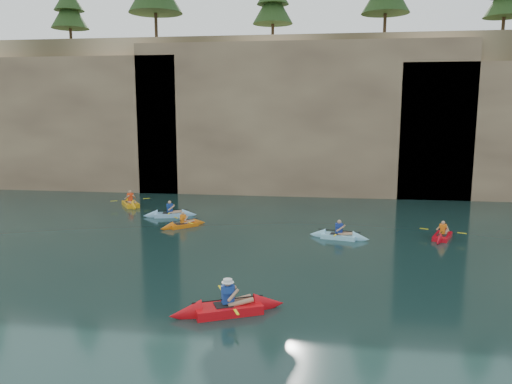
# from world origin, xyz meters

# --- Properties ---
(ground) EXTENTS (160.00, 160.00, 0.00)m
(ground) POSITION_xyz_m (0.00, 0.00, 0.00)
(ground) COLOR black
(ground) RESTS_ON ground
(cliff) EXTENTS (70.00, 16.00, 12.00)m
(cliff) POSITION_xyz_m (0.00, 30.00, 6.00)
(cliff) COLOR tan
(cliff) RESTS_ON ground
(cliff_slab_west) EXTENTS (26.00, 2.40, 10.56)m
(cliff_slab_west) POSITION_xyz_m (-20.00, 22.60, 5.28)
(cliff_slab_west) COLOR tan
(cliff_slab_west) RESTS_ON ground
(cliff_slab_center) EXTENTS (24.00, 2.40, 11.40)m
(cliff_slab_center) POSITION_xyz_m (2.00, 22.60, 5.70)
(cliff_slab_center) COLOR tan
(cliff_slab_center) RESTS_ON ground
(sea_cave_west) EXTENTS (4.50, 1.00, 4.00)m
(sea_cave_west) POSITION_xyz_m (-18.00, 21.95, 2.00)
(sea_cave_west) COLOR black
(sea_cave_west) RESTS_ON ground
(sea_cave_center) EXTENTS (3.50, 1.00, 3.20)m
(sea_cave_center) POSITION_xyz_m (-4.00, 21.95, 1.60)
(sea_cave_center) COLOR black
(sea_cave_center) RESTS_ON ground
(sea_cave_east) EXTENTS (5.00, 1.00, 4.50)m
(sea_cave_east) POSITION_xyz_m (10.00, 21.95, 2.25)
(sea_cave_east) COLOR black
(sea_cave_east) RESTS_ON ground
(main_kayaker) EXTENTS (3.73, 2.35, 1.39)m
(main_kayaker) POSITION_xyz_m (1.04, 0.26, 0.18)
(main_kayaker) COLOR red
(main_kayaker) RESTS_ON ground
(kayaker_orange) EXTENTS (2.41, 2.38, 1.04)m
(kayaker_orange) POSITION_xyz_m (-3.62, 11.25, 0.13)
(kayaker_orange) COLOR orange
(kayaker_orange) RESTS_ON ground
(kayaker_ltblue_near) EXTENTS (3.06, 2.29, 1.18)m
(kayaker_ltblue_near) POSITION_xyz_m (4.71, 9.96, 0.15)
(kayaker_ltblue_near) COLOR #98E1FF
(kayaker_ltblue_near) RESTS_ON ground
(kayaker_red_far) EXTENTS (2.08, 3.05, 1.11)m
(kayaker_red_far) POSITION_xyz_m (9.79, 10.70, 0.14)
(kayaker_red_far) COLOR red
(kayaker_red_far) RESTS_ON ground
(kayaker_yellow) EXTENTS (2.43, 3.08, 1.31)m
(kayaker_yellow) POSITION_xyz_m (-8.71, 16.44, 0.16)
(kayaker_yellow) COLOR #F2A914
(kayaker_yellow) RESTS_ON ground
(kayaker_ltblue_mid) EXTENTS (3.23, 2.31, 1.20)m
(kayaker_ltblue_mid) POSITION_xyz_m (-5.13, 13.63, 0.15)
(kayaker_ltblue_mid) COLOR #8EC4ED
(kayaker_ltblue_mid) RESTS_ON ground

